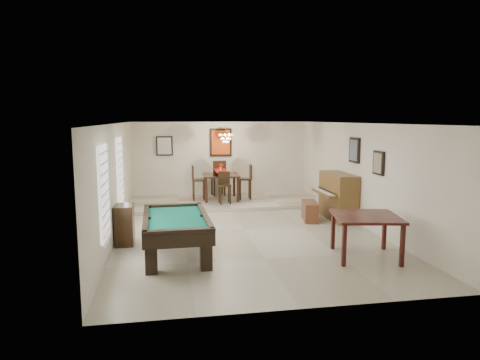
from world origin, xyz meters
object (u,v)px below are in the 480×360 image
object	(u,v)px
dining_table	(221,185)
dining_chair_west	(199,183)
apothecary_chest	(125,225)
dining_chair_south	(225,188)
chandelier	(226,135)
piano_bench	(310,211)
dining_chair_east	(245,182)
flower_vase	(221,167)
pool_table	(176,237)
square_table	(365,236)
upright_piano	(333,196)
dining_chair_north	(218,178)

from	to	relation	value
dining_table	dining_chair_west	xyz separation A→B (m)	(-0.71, 0.04, 0.09)
apothecary_chest	dining_chair_south	bearing A→B (deg)	52.44
dining_chair_south	chandelier	size ratio (longest dim) A/B	1.63
piano_bench	dining_chair_east	xyz separation A→B (m)	(-1.27, 2.73, 0.43)
piano_bench	chandelier	xyz separation A→B (m)	(-1.91, 2.55, 1.95)
flower_vase	apothecary_chest	bearing A→B (deg)	-122.27
pool_table	dining_chair_west	world-z (taller)	dining_chair_west
pool_table	dining_table	distance (m)	5.38
pool_table	square_table	size ratio (longest dim) A/B	1.90
dining_chair_south	upright_piano	bearing A→B (deg)	-38.21
chandelier	piano_bench	bearing A→B (deg)	-53.06
upright_piano	dining_chair_east	bearing A→B (deg)	125.16
piano_bench	dining_chair_west	xyz separation A→B (m)	(-2.76, 2.80, 0.43)
chandelier	dining_chair_west	bearing A→B (deg)	163.60
apothecary_chest	dining_chair_south	xyz separation A→B (m)	(2.67, 3.48, 0.17)
piano_bench	dining_chair_south	distance (m)	2.90
upright_piano	apothecary_chest	size ratio (longest dim) A/B	1.73
dining_table	dining_chair_west	world-z (taller)	dining_chair_west
chandelier	dining_chair_north	bearing A→B (deg)	97.51
apothecary_chest	flower_vase	bearing A→B (deg)	57.73
piano_bench	pool_table	bearing A→B (deg)	-146.50
dining_table	dining_chair_north	distance (m)	0.78
dining_table	pool_table	bearing A→B (deg)	-106.83
flower_vase	dining_chair_north	world-z (taller)	dining_chair_north
dining_chair_west	apothecary_chest	bearing A→B (deg)	155.90
square_table	piano_bench	world-z (taller)	square_table
apothecary_chest	dining_chair_south	world-z (taller)	dining_chair_south
upright_piano	dining_table	world-z (taller)	upright_piano
pool_table	chandelier	bearing A→B (deg)	69.56
square_table	dining_table	bearing A→B (deg)	109.63
upright_piano	chandelier	size ratio (longest dim) A/B	2.51
pool_table	apothecary_chest	world-z (taller)	apothecary_chest
dining_chair_west	square_table	bearing A→B (deg)	-154.17
dining_table	dining_chair_south	bearing A→B (deg)	-87.29
square_table	dining_chair_north	world-z (taller)	dining_chair_north
square_table	dining_chair_south	size ratio (longest dim) A/B	1.25
apothecary_chest	chandelier	bearing A→B (deg)	55.00
dining_table	square_table	bearing A→B (deg)	-70.37
chandelier	dining_chair_east	bearing A→B (deg)	16.15
dining_chair_north	apothecary_chest	bearing A→B (deg)	54.70
upright_piano	piano_bench	distance (m)	0.75
dining_chair_south	dining_table	bearing A→B (deg)	91.93
pool_table	flower_vase	bearing A→B (deg)	71.70
upright_piano	chandelier	distance (m)	3.93
square_table	dining_chair_east	bearing A→B (deg)	102.67
apothecary_chest	flower_vase	size ratio (longest dim) A/B	3.67
dining_chair_south	dining_chair_west	size ratio (longest dim) A/B	0.87
apothecary_chest	dining_chair_west	world-z (taller)	dining_chair_west
square_table	chandelier	distance (m)	6.28
apothecary_chest	dining_table	world-z (taller)	dining_table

